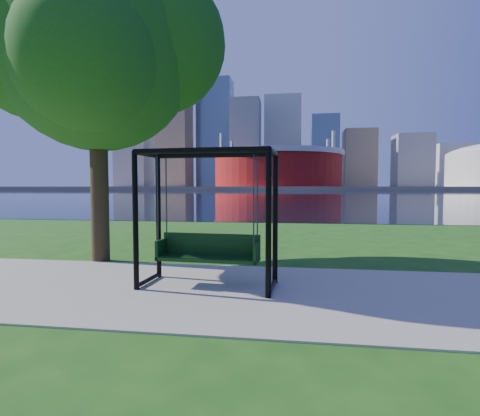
# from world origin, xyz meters

# --- Properties ---
(ground) EXTENTS (900.00, 900.00, 0.00)m
(ground) POSITION_xyz_m (0.00, 0.00, 0.00)
(ground) COLOR #1E5114
(ground) RESTS_ON ground
(path) EXTENTS (120.00, 4.00, 0.03)m
(path) POSITION_xyz_m (0.00, -0.50, 0.01)
(path) COLOR #9E937F
(path) RESTS_ON ground
(river) EXTENTS (900.00, 180.00, 0.02)m
(river) POSITION_xyz_m (0.00, 102.00, 0.01)
(river) COLOR black
(river) RESTS_ON ground
(far_bank) EXTENTS (900.00, 228.00, 2.00)m
(far_bank) POSITION_xyz_m (0.00, 306.00, 1.00)
(far_bank) COLOR #937F60
(far_bank) RESTS_ON ground
(stadium) EXTENTS (83.00, 83.00, 32.00)m
(stadium) POSITION_xyz_m (-10.00, 235.00, 14.23)
(stadium) COLOR maroon
(stadium) RESTS_ON far_bank
(skyline) EXTENTS (392.00, 66.00, 96.50)m
(skyline) POSITION_xyz_m (-4.27, 319.39, 35.89)
(skyline) COLOR gray
(skyline) RESTS_ON far_bank
(swing) EXTENTS (2.48, 1.19, 2.47)m
(swing) POSITION_xyz_m (-0.31, -0.26, 1.20)
(swing) COLOR black
(swing) RESTS_ON ground
(park_tree) EXTENTS (5.95, 5.38, 7.40)m
(park_tree) POSITION_xyz_m (-3.52, 1.72, 5.14)
(park_tree) COLOR #2E2314
(park_tree) RESTS_ON ground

